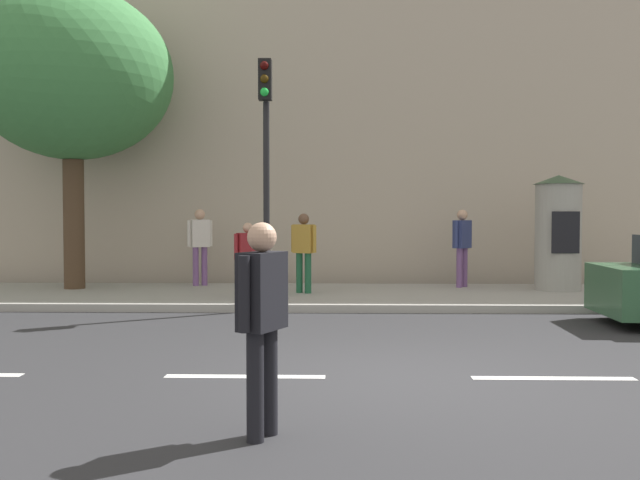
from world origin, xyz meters
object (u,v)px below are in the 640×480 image
Objects in this scene: poster_column at (558,232)px; pedestrian_with_backpack at (462,241)px; pedestrian_near_pole at (304,246)px; traffic_light at (266,141)px; pedestrian_with_bag at (200,240)px; pedestrian_in_light_jacket at (262,311)px; street_tree at (72,76)px; pedestrian_tallest at (247,253)px.

pedestrian_with_backpack is at bearing 165.24° from poster_column.
pedestrian_near_pole is (-3.59, -1.29, -0.07)m from pedestrian_with_backpack.
traffic_light is 4.19m from pedestrian_with_bag.
pedestrian_with_backpack is (3.48, 10.32, 0.18)m from pedestrian_in_light_jacket.
pedestrian_with_bag is at bearing 178.12° from pedestrian_with_backpack.
pedestrian_in_light_jacket is (0.73, -7.34, -2.15)m from traffic_light.
pedestrian_tallest is (4.13, -1.59, -3.89)m from street_tree.
pedestrian_with_bag is at bearing 14.68° from street_tree.
pedestrian_with_backpack is (4.68, 2.10, 0.17)m from pedestrian_tallest.
pedestrian_with_backpack reaches higher than pedestrian_near_pole.
traffic_light is 2.68× the size of pedestrian_near_pole.
street_tree reaches higher than pedestrian_tallest.
pedestrian_near_pole is at bearing -172.31° from poster_column.
street_tree is 5.89m from pedestrian_tallest.
street_tree is at bearing -176.69° from pedestrian_with_backpack.
pedestrian_near_pole reaches higher than pedestrian_tallest.
pedestrian_tallest is 0.85× the size of pedestrian_with_backpack.
pedestrian_tallest is 0.84× the size of pedestrian_with_bag.
pedestrian_in_light_jacket is at bearing -84.31° from traffic_light.
pedestrian_near_pole is (5.22, -0.78, -3.79)m from street_tree.
pedestrian_with_bag is at bearing 149.39° from pedestrian_near_pole.
traffic_light is 7.69m from pedestrian_in_light_jacket.
street_tree is at bearing 158.96° from pedestrian_tallest.
pedestrian_in_light_jacket is 10.89m from pedestrian_with_backpack.
street_tree is at bearing 179.89° from poster_column.
poster_column is 11.23m from pedestrian_in_light_jacket.
pedestrian_with_bag is (-8.12, 0.73, -0.23)m from poster_column.
pedestrian_with_backpack is at bearing 3.31° from street_tree.
pedestrian_with_bag is at bearing 120.72° from traffic_light.
street_tree is (-4.60, 2.47, 1.74)m from traffic_light.
poster_column is 1.41× the size of pedestrian_with_bag.
street_tree is at bearing 171.54° from pedestrian_near_pole.
traffic_light is at bearing -158.55° from poster_column.
street_tree reaches higher than poster_column.
pedestrian_with_bag reaches higher than pedestrian_tallest.
traffic_light is 5.52m from pedestrian_with_backpack.
pedestrian_with_backpack is 1.05× the size of pedestrian_near_pole.
pedestrian_near_pole is at bearing -160.25° from pedestrian_with_backpack.
pedestrian_with_backpack is at bearing -1.88° from pedestrian_with_bag.
pedestrian_in_light_jacket is (5.33, -9.81, -3.90)m from street_tree.
pedestrian_with_backpack is 0.99× the size of pedestrian_with_bag.
pedestrian_near_pole reaches higher than pedestrian_in_light_jacket.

